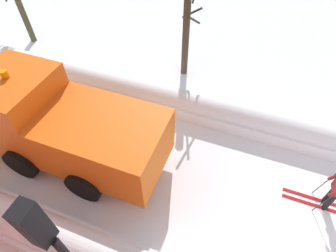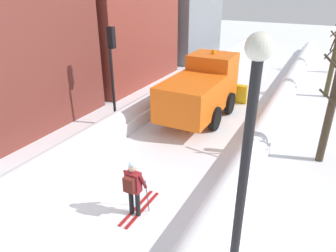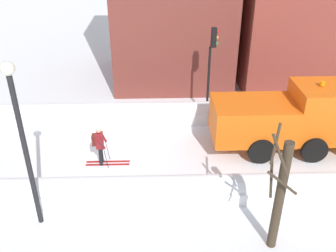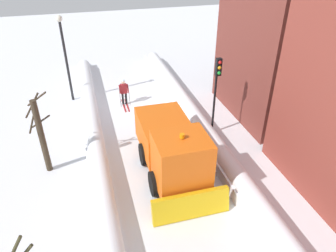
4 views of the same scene
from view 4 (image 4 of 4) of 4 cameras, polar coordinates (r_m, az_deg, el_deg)
The scene contains 9 objects.
ground_plane at distance 13.43m, azimuth 2.24°, elevation -15.52°, with size 80.00×80.00×0.00m, color white.
snowbank_left at distance 14.06m, azimuth 13.97°, elevation -11.49°, with size 1.10×36.00×1.03m.
snowbank_right at distance 12.82m, azimuth -10.87°, elevation -16.70°, with size 1.10×36.00×0.93m.
building_brick_near at distance 20.09m, azimuth 23.29°, elevation 18.73°, with size 7.24×6.87×12.33m.
plow_truck at distance 14.36m, azimuth 0.72°, elevation -4.01°, with size 3.20×5.98×3.12m.
skier at distance 20.97m, azimuth -7.99°, elevation 6.38°, with size 0.62×1.80×1.81m.
traffic_light_pole at distance 16.75m, azimuth 8.79°, elevation 7.69°, with size 0.28×0.42×4.49m.
street_lamp at distance 21.48m, azimuth -18.19°, elevation 12.99°, with size 0.40×0.40×5.62m.
bare_tree_near at distance 15.43m, azimuth -21.91°, elevation -1.53°, with size 1.09×0.87×4.05m.
Camera 4 is at (2.95, 18.65, 9.84)m, focal length 33.76 mm.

